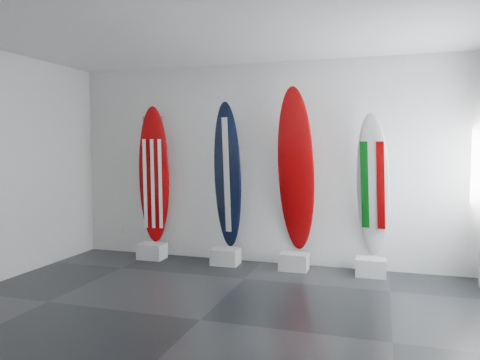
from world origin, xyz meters
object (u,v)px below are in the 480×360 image
(surfboard_usa, at_px, (154,175))
(surfboard_navy, at_px, (228,175))
(surfboard_italy, at_px, (373,186))
(surfboard_swiss, at_px, (296,171))

(surfboard_usa, distance_m, surfboard_navy, 1.22)
(surfboard_navy, distance_m, surfboard_italy, 2.09)
(surfboard_navy, xyz_separation_m, surfboard_italy, (2.09, 0.00, -0.11))
(surfboard_swiss, bearing_deg, surfboard_usa, -173.49)
(surfboard_usa, bearing_deg, surfboard_navy, -12.27)
(surfboard_navy, bearing_deg, surfboard_italy, 17.56)
(surfboard_usa, height_order, surfboard_italy, surfboard_usa)
(surfboard_navy, bearing_deg, surfboard_usa, -162.44)
(surfboard_usa, distance_m, surfboard_swiss, 2.26)
(surfboard_swiss, bearing_deg, surfboard_italy, 6.51)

